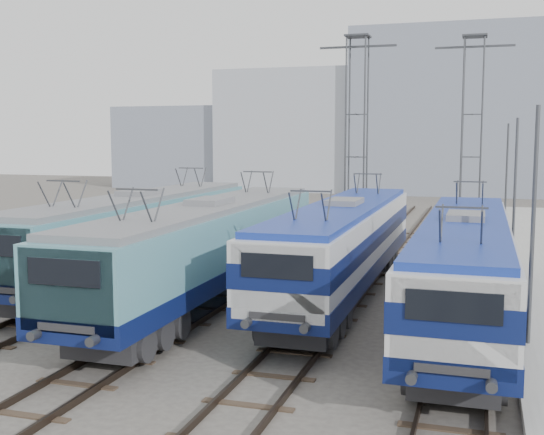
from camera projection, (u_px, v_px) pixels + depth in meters
The scene contains 13 objects.
ground at pixel (220, 346), 20.04m from camera, with size 160.00×160.00×0.00m, color #514C47.
locomotive_far_left at pixel (137, 229), 28.92m from camera, with size 2.87×18.16×3.42m.
locomotive_center_left at pixel (208, 244), 24.74m from camera, with size 2.88×18.22×3.43m.
locomotive_center_right at pixel (343, 240), 25.73m from camera, with size 2.80×17.70×3.33m.
locomotive_far_right at pixel (464, 261), 21.59m from camera, with size 2.75×17.35×3.26m.
catenary_tower_west at pixel (357, 129), 40.15m from camera, with size 4.50×1.20×12.00m.
catenary_tower_east at pixel (472, 129), 40.13m from camera, with size 4.50×1.20×12.00m.
mast_front at pixel (533, 232), 19.00m from camera, with size 0.12×0.12×7.00m, color #3F4247.
mast_mid at pixel (515, 197), 30.39m from camera, with size 0.12×0.12×7.00m, color #3F4247.
mast_rear at pixel (506, 181), 41.77m from camera, with size 0.12×0.12×7.00m, color #3F4247.
building_west at pixel (301, 131), 82.17m from camera, with size 18.00×12.00×14.00m, color #A4ABB7.
building_center at pixel (455, 113), 76.65m from camera, with size 22.00×14.00×18.00m, color gray.
building_far_west at pixel (180, 147), 87.11m from camera, with size 14.00×10.00×10.00m, color gray.
Camera 1 is at (7.22, -18.14, 6.08)m, focal length 45.00 mm.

